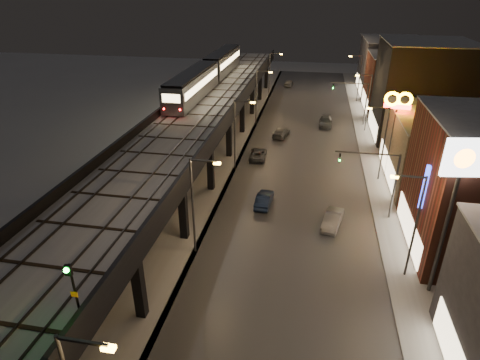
{
  "coord_description": "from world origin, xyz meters",
  "views": [
    {
      "loc": [
        8.55,
        -14.91,
        21.51
      ],
      "look_at": [
        2.41,
        17.92,
        5.0
      ],
      "focal_mm": 30.0,
      "sensor_mm": 36.0,
      "label": 1
    }
  ],
  "objects_px": {
    "sign_citgo": "(459,178)",
    "car_mid_dark": "(281,133)",
    "rail_signal": "(71,280)",
    "subway_train": "(210,72)",
    "car_onc_silver": "(332,220)",
    "car_near_white": "(264,200)",
    "car_mid_silver": "(258,154)",
    "car_far_white": "(289,83)",
    "car_onc_white": "(325,122)"
  },
  "relations": [
    {
      "from": "car_onc_silver",
      "to": "car_near_white",
      "type": "bearing_deg",
      "value": 170.18
    },
    {
      "from": "car_near_white",
      "to": "car_onc_white",
      "type": "bearing_deg",
      "value": -100.27
    },
    {
      "from": "car_onc_silver",
      "to": "car_onc_white",
      "type": "relative_size",
      "value": 0.86
    },
    {
      "from": "subway_train",
      "to": "rail_signal",
      "type": "bearing_deg",
      "value": -82.86
    },
    {
      "from": "car_near_white",
      "to": "sign_citgo",
      "type": "relative_size",
      "value": 0.34
    },
    {
      "from": "subway_train",
      "to": "sign_citgo",
      "type": "relative_size",
      "value": 2.98
    },
    {
      "from": "car_near_white",
      "to": "car_mid_dark",
      "type": "height_order",
      "value": "car_near_white"
    },
    {
      "from": "car_near_white",
      "to": "car_onc_silver",
      "type": "bearing_deg",
      "value": 160.75
    },
    {
      "from": "rail_signal",
      "to": "car_mid_silver",
      "type": "bearing_deg",
      "value": 84.01
    },
    {
      "from": "car_near_white",
      "to": "car_far_white",
      "type": "distance_m",
      "value": 55.84
    },
    {
      "from": "car_mid_silver",
      "to": "car_mid_dark",
      "type": "distance_m",
      "value": 9.38
    },
    {
      "from": "subway_train",
      "to": "car_mid_dark",
      "type": "bearing_deg",
      "value": -23.74
    },
    {
      "from": "car_mid_silver",
      "to": "car_onc_white",
      "type": "relative_size",
      "value": 0.9
    },
    {
      "from": "subway_train",
      "to": "car_mid_silver",
      "type": "distance_m",
      "value": 19.47
    },
    {
      "from": "car_far_white",
      "to": "car_onc_white",
      "type": "xyz_separation_m",
      "value": [
        8.22,
        -27.81,
        0.01
      ]
    },
    {
      "from": "car_onc_white",
      "to": "car_mid_silver",
      "type": "bearing_deg",
      "value": -118.88
    },
    {
      "from": "subway_train",
      "to": "car_mid_dark",
      "type": "height_order",
      "value": "subway_train"
    },
    {
      "from": "car_onc_white",
      "to": "sign_citgo",
      "type": "bearing_deg",
      "value": -77.43
    },
    {
      "from": "car_mid_silver",
      "to": "car_far_white",
      "type": "height_order",
      "value": "car_far_white"
    },
    {
      "from": "car_onc_silver",
      "to": "sign_citgo",
      "type": "distance_m",
      "value": 14.12
    },
    {
      "from": "car_far_white",
      "to": "sign_citgo",
      "type": "height_order",
      "value": "sign_citgo"
    },
    {
      "from": "car_onc_silver",
      "to": "car_onc_white",
      "type": "distance_m",
      "value": 30.89
    },
    {
      "from": "sign_citgo",
      "to": "car_mid_dark",
      "type": "bearing_deg",
      "value": 114.01
    },
    {
      "from": "car_near_white",
      "to": "car_onc_silver",
      "type": "height_order",
      "value": "car_onc_silver"
    },
    {
      "from": "rail_signal",
      "to": "car_mid_dark",
      "type": "relative_size",
      "value": 0.66
    },
    {
      "from": "car_mid_dark",
      "to": "car_onc_silver",
      "type": "distance_m",
      "value": 25.51
    },
    {
      "from": "car_mid_dark",
      "to": "subway_train",
      "type": "bearing_deg",
      "value": -12.55
    },
    {
      "from": "car_onc_silver",
      "to": "sign_citgo",
      "type": "relative_size",
      "value": 0.34
    },
    {
      "from": "rail_signal",
      "to": "sign_citgo",
      "type": "distance_m",
      "value": 24.41
    },
    {
      "from": "rail_signal",
      "to": "car_near_white",
      "type": "relative_size",
      "value": 0.73
    },
    {
      "from": "sign_citgo",
      "to": "car_near_white",
      "type": "bearing_deg",
      "value": 142.54
    },
    {
      "from": "car_onc_white",
      "to": "car_onc_silver",
      "type": "bearing_deg",
      "value": -87.68
    },
    {
      "from": "subway_train",
      "to": "car_onc_white",
      "type": "height_order",
      "value": "subway_train"
    },
    {
      "from": "car_near_white",
      "to": "subway_train",
      "type": "bearing_deg",
      "value": -61.92
    },
    {
      "from": "car_mid_silver",
      "to": "car_far_white",
      "type": "distance_m",
      "value": 43.35
    },
    {
      "from": "car_near_white",
      "to": "car_mid_dark",
      "type": "xyz_separation_m",
      "value": [
        -0.2,
        21.57,
        -0.02
      ]
    },
    {
      "from": "subway_train",
      "to": "car_mid_silver",
      "type": "relative_size",
      "value": 8.3
    },
    {
      "from": "car_near_white",
      "to": "car_onc_silver",
      "type": "relative_size",
      "value": 0.98
    },
    {
      "from": "car_far_white",
      "to": "sign_citgo",
      "type": "bearing_deg",
      "value": 107.08
    },
    {
      "from": "car_mid_dark",
      "to": "car_onc_white",
      "type": "relative_size",
      "value": 0.93
    },
    {
      "from": "car_mid_dark",
      "to": "car_onc_silver",
      "type": "bearing_deg",
      "value": 117.75
    },
    {
      "from": "rail_signal",
      "to": "car_far_white",
      "type": "bearing_deg",
      "value": 86.66
    },
    {
      "from": "rail_signal",
      "to": "car_onc_silver",
      "type": "relative_size",
      "value": 0.72
    },
    {
      "from": "rail_signal",
      "to": "car_near_white",
      "type": "bearing_deg",
      "value": 75.25
    },
    {
      "from": "car_mid_silver",
      "to": "sign_citgo",
      "type": "distance_m",
      "value": 30.23
    },
    {
      "from": "subway_train",
      "to": "car_onc_silver",
      "type": "distance_m",
      "value": 36.73
    },
    {
      "from": "car_onc_silver",
      "to": "sign_citgo",
      "type": "height_order",
      "value": "sign_citgo"
    },
    {
      "from": "rail_signal",
      "to": "car_onc_white",
      "type": "bearing_deg",
      "value": 76.09
    },
    {
      "from": "subway_train",
      "to": "car_far_white",
      "type": "bearing_deg",
      "value": 68.96
    },
    {
      "from": "car_far_white",
      "to": "car_onc_silver",
      "type": "xyz_separation_m",
      "value": [
        8.74,
        -58.69,
        -0.01
      ]
    }
  ]
}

